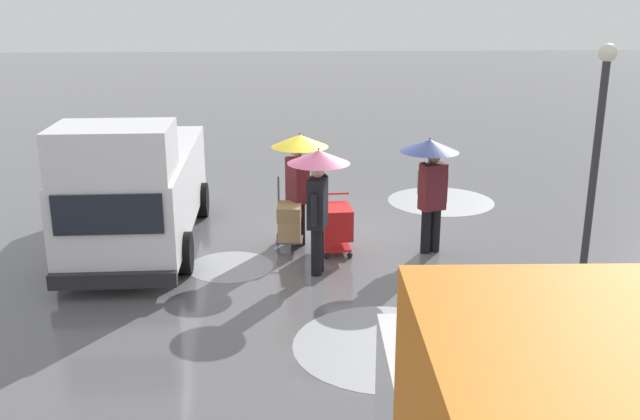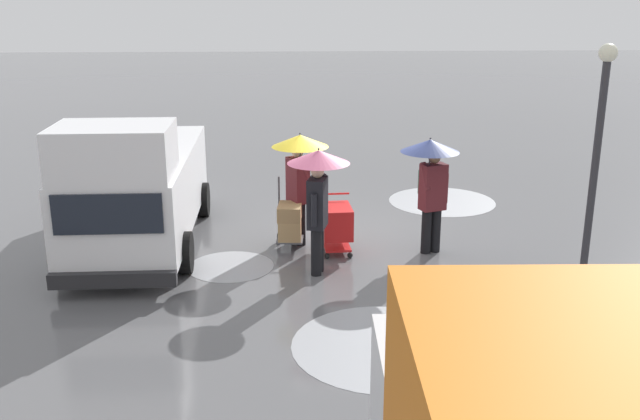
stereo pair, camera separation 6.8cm
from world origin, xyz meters
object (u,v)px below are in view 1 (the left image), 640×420
pedestrian_pink_side (318,182)px  pedestrian_black_side (431,169)px  hand_dolly_boxes (290,222)px  shopping_cart_vendor (336,223)px  street_lamp (597,142)px  cargo_van_parked_right (137,186)px  pedestrian_white_side (299,163)px

pedestrian_pink_side → pedestrian_black_side: 2.21m
hand_dolly_boxes → pedestrian_black_side: bearing=173.4°
shopping_cart_vendor → street_lamp: size_ratio=0.26×
cargo_van_parked_right → street_lamp: 7.93m
hand_dolly_boxes → street_lamp: 5.44m
pedestrian_pink_side → pedestrian_white_side: bearing=-78.5°
hand_dolly_boxes → pedestrian_black_side: pedestrian_black_side is taller
hand_dolly_boxes → pedestrian_white_side: 1.11m
cargo_van_parked_right → pedestrian_pink_side: cargo_van_parked_right is taller
street_lamp → shopping_cart_vendor: bearing=-23.7°
street_lamp → pedestrian_black_side: bearing=-36.5°
pedestrian_white_side → street_lamp: size_ratio=0.56×
hand_dolly_boxes → street_lamp: street_lamp is taller
hand_dolly_boxes → pedestrian_pink_side: (-0.47, 1.14, 1.06)m
hand_dolly_boxes → pedestrian_white_side: bearing=-124.6°
pedestrian_pink_side → pedestrian_black_side: same height
pedestrian_white_side → shopping_cart_vendor: bearing=143.7°
pedestrian_black_side → street_lamp: size_ratio=0.56×
shopping_cart_vendor → pedestrian_pink_side: pedestrian_pink_side is taller
pedestrian_white_side → cargo_van_parked_right: bearing=-0.0°
pedestrian_black_side → cargo_van_parked_right: bearing=-6.0°
hand_dolly_boxes → pedestrian_black_side: 2.74m
shopping_cart_vendor → pedestrian_black_side: 1.95m
shopping_cart_vendor → street_lamp: street_lamp is taller
pedestrian_black_side → pedestrian_white_side: 2.40m
pedestrian_white_side → hand_dolly_boxes: bearing=55.4°
cargo_van_parked_right → shopping_cart_vendor: size_ratio=5.27×
pedestrian_pink_side → pedestrian_white_side: same height
pedestrian_pink_side → pedestrian_black_side: size_ratio=1.00×
shopping_cart_vendor → pedestrian_white_side: pedestrian_white_side is taller
pedestrian_white_side → street_lamp: street_lamp is taller
pedestrian_pink_side → hand_dolly_boxes: bearing=-67.6°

